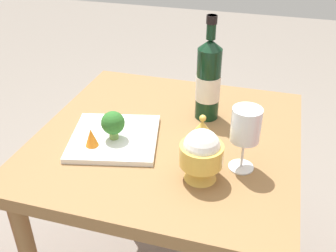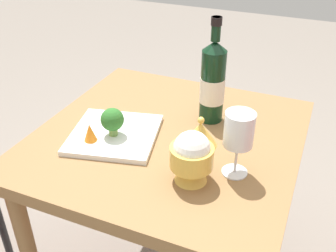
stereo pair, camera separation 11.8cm
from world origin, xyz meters
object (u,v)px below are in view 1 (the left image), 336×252
wine_glass (246,127)px  rice_bowl_lid (202,132)px  wine_bottle (208,80)px  rice_bowl (201,154)px  carrot_garnish_left (91,137)px  broccoli_floret (113,123)px  serving_plate (115,138)px

wine_glass → rice_bowl_lid: size_ratio=1.79×
wine_bottle → rice_bowl: (-0.31, -0.05, -0.06)m
carrot_garnish_left → wine_bottle: bearing=-44.4°
rice_bowl_lid → broccoli_floret: broccoli_floret is taller
wine_glass → rice_bowl: 0.13m
rice_bowl_lid → carrot_garnish_left: (-0.12, 0.29, 0.00)m
rice_bowl → rice_bowl_lid: bearing=10.9°
rice_bowl → wine_glass: bearing=-52.9°
rice_bowl → serving_plate: 0.31m
wine_bottle → carrot_garnish_left: bearing=135.6°
rice_bowl_lid → wine_glass: bearing=-124.6°
rice_bowl_lid → wine_bottle: bearing=6.4°
serving_plate → rice_bowl_lid: bearing=-76.8°
wine_bottle → serving_plate: 0.34m
rice_bowl_lid → serving_plate: rice_bowl_lid is taller
wine_glass → serving_plate: (0.03, 0.38, -0.12)m
wine_glass → rice_bowl: wine_glass is taller
wine_glass → carrot_garnish_left: size_ratio=3.32×
rice_bowl_lid → serving_plate: 0.26m
serving_plate → broccoli_floret: size_ratio=3.50×
serving_plate → rice_bowl: bearing=-109.8°
rice_bowl_lid → carrot_garnish_left: bearing=113.1°
wine_glass → broccoli_floret: (0.02, 0.37, -0.06)m
rice_bowl_lid → serving_plate: (-0.06, 0.25, -0.03)m
rice_bowl_lid → carrot_garnish_left: rice_bowl_lid is taller
wine_bottle → wine_glass: size_ratio=1.85×
rice_bowl_lid → serving_plate: size_ratio=0.33×
rice_bowl_lid → rice_bowl: bearing=-169.1°
carrot_garnish_left → rice_bowl_lid: bearing=-66.9°
serving_plate → carrot_garnish_left: 0.08m
wine_bottle → carrot_garnish_left: size_ratio=6.14×
carrot_garnish_left → broccoli_floret: bearing=-41.0°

